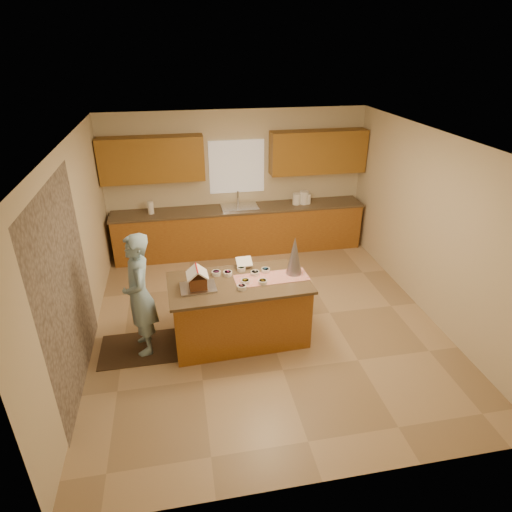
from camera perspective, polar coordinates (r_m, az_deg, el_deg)
name	(u,v)px	position (r m, az deg, el deg)	size (l,w,h in m)	color
floor	(265,320)	(6.69, 1.17, -8.38)	(5.50, 5.50, 0.00)	tan
ceiling	(267,140)	(5.59, 1.43, 14.92)	(5.50, 5.50, 0.00)	silver
wall_back	(237,182)	(8.55, -2.54, 9.72)	(5.50, 5.50, 0.00)	beige
wall_front	(334,374)	(3.78, 10.16, -15.01)	(5.50, 5.50, 0.00)	beige
wall_left	(76,254)	(6.06, -22.54, 0.25)	(5.50, 5.50, 0.00)	beige
wall_right	(431,226)	(6.94, 21.99, 3.64)	(5.50, 5.50, 0.00)	beige
stone_accent	(67,292)	(5.40, -23.56, -4.40)	(2.50, 2.50, 0.00)	gray
window_curtain	(237,167)	(8.44, -2.55, 11.61)	(1.05, 0.03, 1.00)	white
back_counter_base	(240,231)	(8.59, -2.12, 3.33)	(4.80, 0.60, 0.88)	#96601F
back_counter_top	(240,209)	(8.42, -2.18, 6.21)	(4.85, 0.63, 0.04)	brown
upper_cabinet_left	(152,159)	(8.17, -13.50, 12.22)	(1.85, 0.35, 0.80)	#9F6922
upper_cabinet_right	(318,152)	(8.59, 8.14, 13.36)	(1.85, 0.35, 0.80)	#9F6922
sink	(240,209)	(8.42, -2.17, 6.14)	(0.70, 0.45, 0.12)	silver
faucet	(238,198)	(8.53, -2.38, 7.63)	(0.03, 0.03, 0.28)	silver
island_base	(240,312)	(6.08, -2.17, -7.30)	(1.81, 0.90, 0.88)	#96601F
island_top	(239,283)	(5.84, -2.25, -3.54)	(1.89, 0.98, 0.04)	brown
table_runner	(272,278)	(5.91, 2.05, -2.85)	(1.00, 0.36, 0.01)	red
baking_tray	(198,287)	(5.72, -7.61, -4.11)	(0.46, 0.34, 0.03)	silver
cookbook	(244,262)	(6.14, -1.57, -0.75)	(0.22, 0.02, 0.18)	white
tinsel_tree	(294,256)	(5.91, 5.06, 0.05)	(0.22, 0.22, 0.55)	#A5A6B1
rug	(143,348)	(6.33, -14.58, -11.60)	(1.15, 0.75, 0.01)	black
boy	(139,295)	(5.85, -15.04, -4.95)	(0.62, 0.41, 1.70)	#8CB4C7
canister_a	(297,199)	(8.60, 5.34, 7.47)	(0.16, 0.16, 0.22)	white
canister_b	(304,197)	(8.64, 6.32, 7.64)	(0.18, 0.18, 0.25)	white
canister_c	(307,199)	(8.67, 6.76, 7.48)	(0.14, 0.14, 0.20)	white
paper_towel	(151,208)	(8.31, -13.65, 6.19)	(0.11, 0.11, 0.23)	white
gingerbread_house	(198,280)	(5.66, -7.68, -3.08)	(0.29, 0.29, 0.28)	brown
candy_bowls	(244,276)	(5.90, -1.53, -2.65)	(0.80, 0.62, 0.06)	#327ABE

